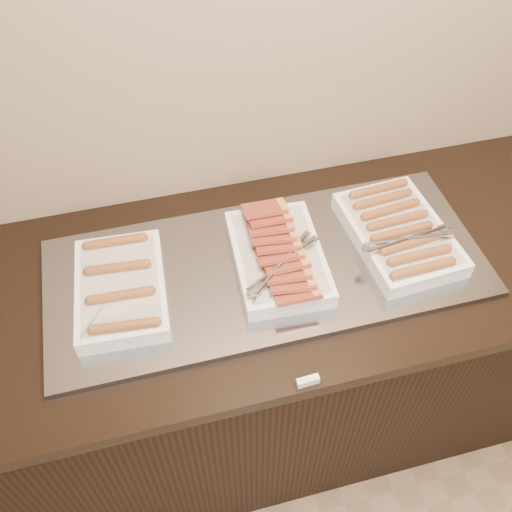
{
  "coord_description": "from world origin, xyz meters",
  "views": [
    {
      "loc": [
        -0.28,
        1.17,
        2.13
      ],
      "look_at": [
        -0.03,
        2.13,
        0.97
      ],
      "focal_mm": 40.0,
      "sensor_mm": 36.0,
      "label": 1
    }
  ],
  "objects_px": {
    "warming_tray": "(267,268)",
    "dish_right": "(399,233)",
    "dish_center": "(278,256)",
    "dish_left": "(121,288)",
    "counter": "(266,354)"
  },
  "relations": [
    {
      "from": "warming_tray",
      "to": "dish_right",
      "type": "distance_m",
      "value": 0.39
    },
    {
      "from": "dish_center",
      "to": "dish_left",
      "type": "bearing_deg",
      "value": -177.33
    },
    {
      "from": "dish_right",
      "to": "warming_tray",
      "type": "bearing_deg",
      "value": 175.55
    },
    {
      "from": "dish_left",
      "to": "dish_right",
      "type": "relative_size",
      "value": 0.91
    },
    {
      "from": "dish_left",
      "to": "dish_right",
      "type": "xyz_separation_m",
      "value": [
        0.78,
        -0.0,
        0.0
      ]
    },
    {
      "from": "warming_tray",
      "to": "dish_center",
      "type": "bearing_deg",
      "value": -7.03
    },
    {
      "from": "counter",
      "to": "dish_right",
      "type": "height_order",
      "value": "dish_right"
    },
    {
      "from": "dish_left",
      "to": "dish_right",
      "type": "height_order",
      "value": "dish_right"
    },
    {
      "from": "counter",
      "to": "dish_left",
      "type": "relative_size",
      "value": 5.8
    },
    {
      "from": "counter",
      "to": "warming_tray",
      "type": "bearing_deg",
      "value": 180.0
    },
    {
      "from": "dish_left",
      "to": "dish_center",
      "type": "xyz_separation_m",
      "value": [
        0.43,
        -0.0,
        0.01
      ]
    },
    {
      "from": "dish_center",
      "to": "warming_tray",
      "type": "bearing_deg",
      "value": 176.17
    },
    {
      "from": "warming_tray",
      "to": "dish_right",
      "type": "height_order",
      "value": "dish_right"
    },
    {
      "from": "warming_tray",
      "to": "dish_center",
      "type": "xyz_separation_m",
      "value": [
        0.03,
        -0.0,
        0.05
      ]
    },
    {
      "from": "dish_center",
      "to": "dish_right",
      "type": "distance_m",
      "value": 0.35
    }
  ]
}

